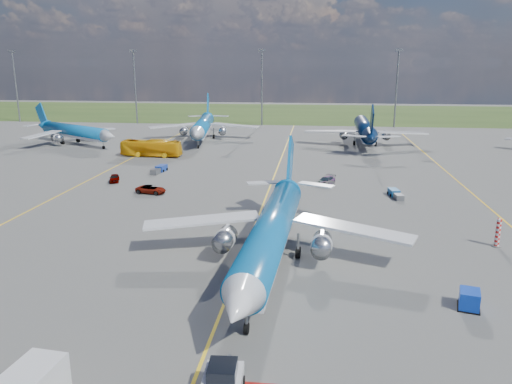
# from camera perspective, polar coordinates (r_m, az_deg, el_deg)

# --- Properties ---
(ground) EXTENTS (400.00, 400.00, 0.00)m
(ground) POSITION_cam_1_polar(r_m,az_deg,el_deg) (48.14, -1.88, -8.26)
(ground) COLOR #535351
(ground) RESTS_ON ground
(grass_strip) EXTENTS (400.00, 80.00, 0.01)m
(grass_strip) POSITION_cam_1_polar(r_m,az_deg,el_deg) (194.86, 4.93, 8.99)
(grass_strip) COLOR #2D4719
(grass_strip) RESTS_ON ground
(taxiway_lines) EXTENTS (60.25, 160.00, 0.02)m
(taxiway_lines) POSITION_cam_1_polar(r_m,az_deg,el_deg) (74.24, 1.50, -0.01)
(taxiway_lines) COLOR yellow
(taxiway_lines) RESTS_ON ground
(floodlight_masts) EXTENTS (202.20, 0.50, 22.70)m
(floodlight_masts) POSITION_cam_1_polar(r_m,az_deg,el_deg) (153.99, 8.26, 12.12)
(floodlight_masts) COLOR slate
(floodlight_masts) RESTS_ON ground
(warning_post) EXTENTS (0.50, 0.50, 3.00)m
(warning_post) POSITION_cam_1_polar(r_m,az_deg,el_deg) (57.85, 25.92, -4.22)
(warning_post) COLOR red
(warning_post) RESTS_ON ground
(bg_jet_nw) EXTENTS (42.07, 39.52, 8.80)m
(bg_jet_nw) POSITION_cam_1_polar(r_m,az_deg,el_deg) (126.11, -19.91, 5.17)
(bg_jet_nw) COLOR #0C63A8
(bg_jet_nw) RESTS_ON ground
(bg_jet_nnw) EXTENTS (34.72, 42.70, 10.23)m
(bg_jet_nnw) POSITION_cam_1_polar(r_m,az_deg,el_deg) (125.99, -6.04, 5.94)
(bg_jet_nnw) COLOR #0C63A8
(bg_jet_nnw) RESTS_ON ground
(bg_jet_n) EXTENTS (30.64, 39.85, 10.31)m
(bg_jet_n) POSITION_cam_1_polar(r_m,az_deg,el_deg) (122.12, 12.23, 5.42)
(bg_jet_n) COLOR #071C41
(bg_jet_n) RESTS_ON ground
(main_airliner) EXTENTS (30.51, 39.01, 9.86)m
(main_airliner) POSITION_cam_1_polar(r_m,az_deg,el_deg) (47.91, 1.75, -8.37)
(main_airliner) COLOR #0C63A8
(main_airliner) RESTS_ON ground
(uld_container) EXTENTS (1.90, 2.16, 1.48)m
(uld_container) POSITION_cam_1_polar(r_m,az_deg,el_deg) (43.17, 23.20, -11.22)
(uld_container) COLOR #0C36B4
(uld_container) RESTS_ON ground
(apron_bus) EXTENTS (12.60, 3.62, 3.47)m
(apron_bus) POSITION_cam_1_polar(r_m,az_deg,el_deg) (104.80, -11.90, 4.94)
(apron_bus) COLOR #EEAC0E
(apron_bus) RESTS_ON ground
(service_car_a) EXTENTS (2.54, 3.88, 1.23)m
(service_car_a) POSITION_cam_1_polar(r_m,az_deg,el_deg) (83.76, -15.88, 1.54)
(service_car_a) COLOR #999999
(service_car_a) RESTS_ON ground
(service_car_b) EXTENTS (4.67, 2.66, 1.23)m
(service_car_b) POSITION_cam_1_polar(r_m,az_deg,el_deg) (74.93, -11.91, 0.29)
(service_car_b) COLOR #999999
(service_car_b) RESTS_ON ground
(service_car_c) EXTENTS (3.49, 4.84, 1.30)m
(service_car_c) POSITION_cam_1_polar(r_m,az_deg,el_deg) (79.32, 8.01, 1.28)
(service_car_c) COLOR #999999
(service_car_c) RESTS_ON ground
(baggage_tug_w) EXTENTS (1.84, 4.43, 0.96)m
(baggage_tug_w) POSITION_cam_1_polar(r_m,az_deg,el_deg) (74.20, 15.65, -0.21)
(baggage_tug_w) COLOR #1B5FA3
(baggage_tug_w) RESTS_ON ground
(baggage_tug_c) EXTENTS (1.83, 4.88, 1.07)m
(baggage_tug_c) POSITION_cam_1_polar(r_m,az_deg,el_deg) (89.36, -10.99, 2.55)
(baggage_tug_c) COLOR #19399B
(baggage_tug_c) RESTS_ON ground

